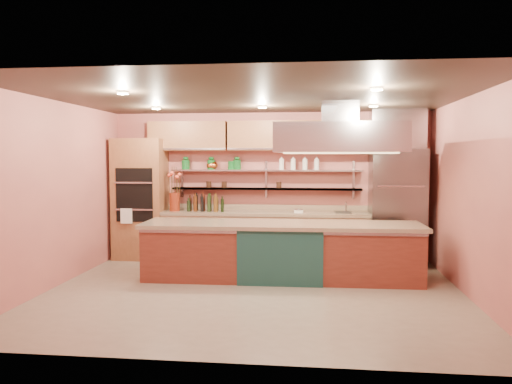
# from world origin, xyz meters

# --- Properties ---
(floor) EXTENTS (6.00, 5.00, 0.02)m
(floor) POSITION_xyz_m (0.00, 0.00, -0.01)
(floor) COLOR gray
(floor) RESTS_ON ground
(ceiling) EXTENTS (6.00, 5.00, 0.02)m
(ceiling) POSITION_xyz_m (0.00, 0.00, 2.80)
(ceiling) COLOR black
(ceiling) RESTS_ON wall_back
(wall_back) EXTENTS (6.00, 0.04, 2.80)m
(wall_back) POSITION_xyz_m (0.00, 2.50, 1.40)
(wall_back) COLOR #B25D54
(wall_back) RESTS_ON floor
(wall_front) EXTENTS (6.00, 0.04, 2.80)m
(wall_front) POSITION_xyz_m (0.00, -2.50, 1.40)
(wall_front) COLOR #B25D54
(wall_front) RESTS_ON floor
(wall_left) EXTENTS (0.04, 5.00, 2.80)m
(wall_left) POSITION_xyz_m (-3.00, 0.00, 1.40)
(wall_left) COLOR #B25D54
(wall_left) RESTS_ON floor
(wall_right) EXTENTS (0.04, 5.00, 2.80)m
(wall_right) POSITION_xyz_m (3.00, 0.00, 1.40)
(wall_right) COLOR #B25D54
(wall_right) RESTS_ON floor
(oven_stack) EXTENTS (0.95, 0.64, 2.30)m
(oven_stack) POSITION_xyz_m (-2.45, 2.18, 1.15)
(oven_stack) COLOR brown
(oven_stack) RESTS_ON floor
(refrigerator) EXTENTS (0.95, 0.72, 2.10)m
(refrigerator) POSITION_xyz_m (2.35, 2.14, 1.05)
(refrigerator) COLOR slate
(refrigerator) RESTS_ON floor
(back_counter) EXTENTS (3.84, 0.64, 0.93)m
(back_counter) POSITION_xyz_m (-0.05, 2.20, 0.47)
(back_counter) COLOR tan
(back_counter) RESTS_ON floor
(wall_shelf_lower) EXTENTS (3.60, 0.26, 0.03)m
(wall_shelf_lower) POSITION_xyz_m (-0.05, 2.37, 1.35)
(wall_shelf_lower) COLOR #A3A4A9
(wall_shelf_lower) RESTS_ON wall_back
(wall_shelf_upper) EXTENTS (3.60, 0.26, 0.03)m
(wall_shelf_upper) POSITION_xyz_m (-0.05, 2.37, 1.70)
(wall_shelf_upper) COLOR #A3A4A9
(wall_shelf_upper) RESTS_ON wall_back
(upper_cabinets) EXTENTS (4.60, 0.36, 0.55)m
(upper_cabinets) POSITION_xyz_m (0.00, 2.32, 2.35)
(upper_cabinets) COLOR brown
(upper_cabinets) RESTS_ON wall_back
(range_hood) EXTENTS (2.00, 1.00, 0.45)m
(range_hood) POSITION_xyz_m (1.24, 0.83, 2.25)
(range_hood) COLOR #A3A4A9
(range_hood) RESTS_ON ceiling
(ceiling_downlights) EXTENTS (4.00, 2.80, 0.02)m
(ceiling_downlights) POSITION_xyz_m (0.00, 0.20, 2.77)
(ceiling_downlights) COLOR #FFE5A5
(ceiling_downlights) RESTS_ON ceiling
(island) EXTENTS (4.35, 1.03, 0.91)m
(island) POSITION_xyz_m (0.34, 0.83, 0.45)
(island) COLOR maroon
(island) RESTS_ON floor
(flower_vase) EXTENTS (0.22, 0.22, 0.35)m
(flower_vase) POSITION_xyz_m (-1.77, 2.15, 1.10)
(flower_vase) COLOR maroon
(flower_vase) RESTS_ON back_counter
(oil_bottle_cluster) EXTENTS (0.79, 0.35, 0.25)m
(oil_bottle_cluster) POSITION_xyz_m (-1.16, 2.15, 1.05)
(oil_bottle_cluster) COLOR black
(oil_bottle_cluster) RESTS_ON back_counter
(kitchen_scale) EXTENTS (0.18, 0.15, 0.09)m
(kitchen_scale) POSITION_xyz_m (0.58, 2.15, 0.98)
(kitchen_scale) COLOR silver
(kitchen_scale) RESTS_ON back_counter
(bar_faucet) EXTENTS (0.04, 0.04, 0.20)m
(bar_faucet) POSITION_xyz_m (1.45, 2.25, 1.03)
(bar_faucet) COLOR silver
(bar_faucet) RESTS_ON back_counter
(copper_kettle) EXTENTS (0.26, 0.26, 0.16)m
(copper_kettle) POSITION_xyz_m (-1.07, 2.37, 1.79)
(copper_kettle) COLOR #BA602A
(copper_kettle) RESTS_ON wall_shelf_upper
(green_canister) EXTENTS (0.14, 0.14, 0.16)m
(green_canister) POSITION_xyz_m (-0.71, 2.37, 1.79)
(green_canister) COLOR #104E1B
(green_canister) RESTS_ON wall_shelf_upper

